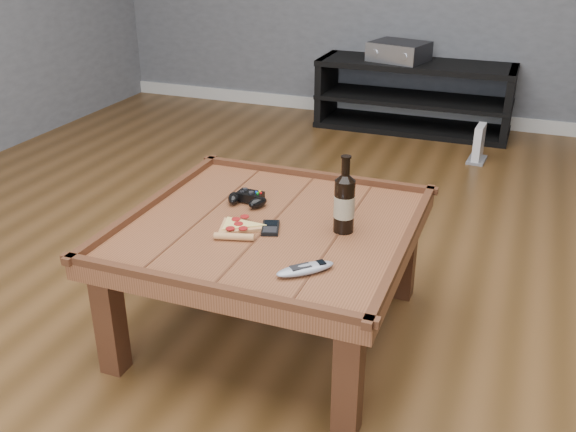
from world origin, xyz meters
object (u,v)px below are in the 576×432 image
(coffee_table, at_px, (271,238))
(game_controller, at_px, (248,198))
(remote_control, at_px, (305,269))
(media_console, at_px, (413,97))
(beer_bottle, at_px, (344,202))
(game_console, at_px, (479,145))
(smartphone, at_px, (270,228))
(av_receiver, at_px, (399,51))
(pizza_slice, at_px, (238,228))

(coffee_table, height_order, game_controller, game_controller)
(remote_control, bearing_deg, media_console, 140.40)
(media_console, distance_m, game_controller, 2.63)
(beer_bottle, bearing_deg, game_console, 82.71)
(smartphone, xyz_separation_m, av_receiver, (-0.15, 2.79, 0.11))
(coffee_table, xyz_separation_m, smartphone, (0.02, -0.04, 0.07))
(game_controller, height_order, pizza_slice, game_controller)
(media_console, distance_m, beer_bottle, 2.74)
(game_controller, bearing_deg, beer_bottle, -9.05)
(pizza_slice, bearing_deg, media_console, 73.05)
(smartphone, bearing_deg, coffee_table, 93.61)
(game_controller, height_order, remote_control, game_controller)
(coffee_table, height_order, game_console, coffee_table)
(game_controller, distance_m, av_receiver, 2.62)
(game_controller, xyz_separation_m, av_receiver, (0.02, 2.61, 0.09))
(pizza_slice, xyz_separation_m, smartphone, (0.11, 0.04, -0.00))
(smartphone, bearing_deg, game_console, 58.60)
(media_console, relative_size, game_controller, 8.04)
(coffee_table, xyz_separation_m, game_console, (0.54, 2.21, -0.28))
(pizza_slice, relative_size, game_console, 1.14)
(game_console, bearing_deg, remote_control, -93.16)
(beer_bottle, height_order, remote_control, beer_bottle)
(coffee_table, bearing_deg, av_receiver, 92.72)
(beer_bottle, bearing_deg, game_controller, 167.15)
(av_receiver, xyz_separation_m, game_console, (0.67, -0.53, -0.46))
(media_console, relative_size, pizza_slice, 5.09)
(game_controller, bearing_deg, game_console, 75.56)
(beer_bottle, xyz_separation_m, remote_control, (-0.03, -0.32, -0.10))
(media_console, bearing_deg, beer_bottle, -84.55)
(coffee_table, height_order, smartphone, coffee_table)
(media_console, height_order, beer_bottle, beer_bottle)
(game_controller, distance_m, smartphone, 0.24)
(game_controller, xyz_separation_m, remote_control, (0.38, -0.41, -0.01))
(remote_control, bearing_deg, pizza_slice, -165.51)
(coffee_table, bearing_deg, pizza_slice, -135.17)
(smartphone, height_order, game_console, smartphone)
(game_controller, height_order, game_console, game_controller)
(coffee_table, xyz_separation_m, beer_bottle, (0.26, 0.04, 0.17))
(coffee_table, distance_m, remote_control, 0.37)
(media_console, height_order, smartphone, media_console)
(game_controller, distance_m, remote_control, 0.56)
(beer_bottle, relative_size, smartphone, 2.28)
(remote_control, xyz_separation_m, game_console, (0.30, 2.49, -0.35))
(pizza_slice, relative_size, av_receiver, 0.61)
(media_console, bearing_deg, smartphone, -89.63)
(coffee_table, xyz_separation_m, av_receiver, (-0.13, 2.75, 0.18))
(game_controller, relative_size, remote_control, 0.97)
(beer_bottle, bearing_deg, media_console, 95.45)
(remote_control, relative_size, game_console, 0.75)
(pizza_slice, bearing_deg, game_console, 59.62)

